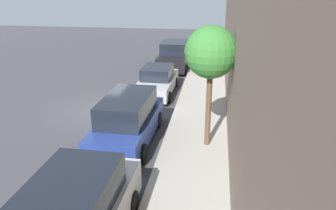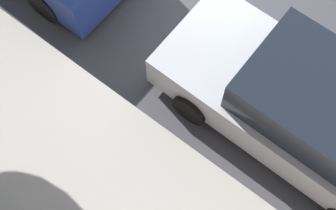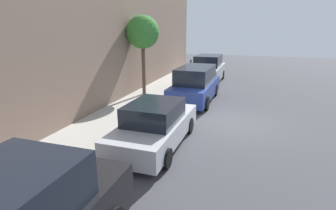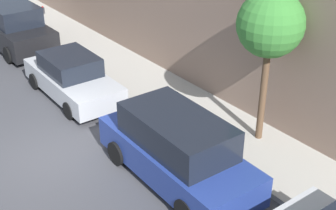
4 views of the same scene
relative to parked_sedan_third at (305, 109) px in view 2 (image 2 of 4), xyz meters
The scene contains 2 objects.
sidewalk 4.07m from the parked_sedan_third, 50.02° to the right, with size 2.50×32.00×0.15m.
parked_sedan_third is the anchor object (origin of this frame).
Camera 2 is at (5.40, 3.02, 7.09)m, focal length 50.00 mm.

